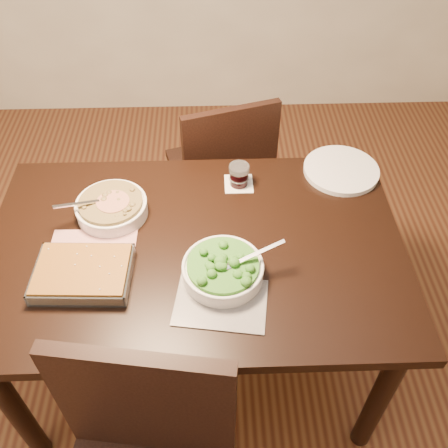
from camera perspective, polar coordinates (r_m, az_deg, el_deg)
name	(u,v)px	position (r m, az deg, el deg)	size (l,w,h in m)	color
ground	(202,357)	(2.29, -2.54, -14.95)	(4.00, 4.00, 0.00)	#431F13
table	(196,263)	(1.74, -3.22, -4.47)	(1.40, 0.90, 0.75)	black
magazine_a	(91,253)	(1.70, -14.91, -3.23)	(0.28, 0.21, 0.01)	#A72F39
magazine_b	(221,302)	(1.52, -0.36, -8.95)	(0.27, 0.20, 0.00)	#26262D
coaster	(239,184)	(1.88, 1.69, 4.61)	(0.11, 0.11, 0.00)	white
stew_bowl	(112,207)	(1.79, -12.73, 1.91)	(0.26, 0.25, 0.09)	white
broccoli_bowl	(223,270)	(1.55, -0.12, -5.22)	(0.29, 0.26, 0.10)	white
baking_dish	(83,273)	(1.62, -15.82, -5.46)	(0.31, 0.23, 0.05)	silver
wine_tumbler	(239,175)	(1.85, 1.72, 5.66)	(0.07, 0.07, 0.08)	black
dinner_plate	(341,170)	(1.98, 13.24, 6.03)	(0.29, 0.29, 0.02)	white
chair_far	(223,169)	(2.34, -0.14, 6.33)	(0.52, 0.52, 0.89)	black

